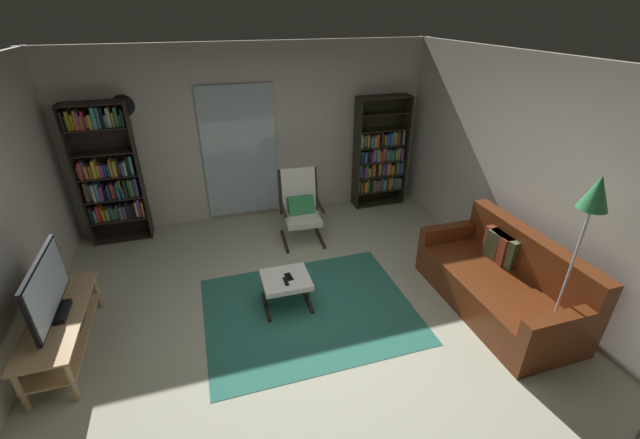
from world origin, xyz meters
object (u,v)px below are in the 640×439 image
object	(u,v)px
cell_phone	(289,277)
wall_clock	(123,106)
tv_stand	(63,326)
bookshelf_near_tv	(108,173)
bookshelf_near_sofa	(380,157)
television	(48,290)
floor_lamp_by_sofa	(592,207)
ottoman	(286,282)
tv_remote	(286,281)
leather_sofa	(501,283)
lounge_armchair	(300,204)

from	to	relation	value
cell_phone	wall_clock	bearing A→B (deg)	117.65
tv_stand	bookshelf_near_tv	xyz separation A→B (m)	(0.25, 2.24, 0.70)
bookshelf_near_sofa	tv_stand	bearing A→B (deg)	-152.53
television	cell_phone	world-z (taller)	television
cell_phone	floor_lamp_by_sofa	world-z (taller)	floor_lamp_by_sofa
ottoman	wall_clock	distance (m)	3.25
television	ottoman	xyz separation A→B (m)	(2.20, 0.06, -0.44)
tv_remote	bookshelf_near_sofa	bearing A→B (deg)	46.86
television	floor_lamp_by_sofa	world-z (taller)	floor_lamp_by_sofa
bookshelf_near_tv	wall_clock	xyz separation A→B (m)	(0.35, 0.18, 0.84)
television	bookshelf_near_sofa	distance (m)	4.86
wall_clock	leather_sofa	bearing A→B (deg)	-38.47
television	wall_clock	distance (m)	2.74
bookshelf_near_sofa	lounge_armchair	bearing A→B (deg)	-153.76
television	tv_stand	bearing A→B (deg)	96.75
television	leather_sofa	world-z (taller)	television
floor_lamp_by_sofa	wall_clock	xyz separation A→B (m)	(-3.89, 3.77, 0.29)
bookshelf_near_sofa	leather_sofa	distance (m)	2.95
wall_clock	bookshelf_near_tv	bearing A→B (deg)	-153.26
lounge_armchair	bookshelf_near_tv	bearing A→B (deg)	162.86
ottoman	television	bearing A→B (deg)	-178.49
leather_sofa	tv_remote	xyz separation A→B (m)	(-2.29, 0.63, 0.08)
bookshelf_near_tv	ottoman	bearing A→B (deg)	-48.49
cell_phone	ottoman	bearing A→B (deg)	169.19
floor_lamp_by_sofa	bookshelf_near_tv	bearing A→B (deg)	139.69
bookshelf_near_sofa	lounge_armchair	distance (m)	1.76
bookshelf_near_sofa	floor_lamp_by_sofa	bearing A→B (deg)	-87.01
television	wall_clock	world-z (taller)	wall_clock
bookshelf_near_tv	bookshelf_near_sofa	world-z (taller)	bookshelf_near_tv
floor_lamp_by_sofa	wall_clock	size ratio (longest dim) A/B	6.34
ottoman	floor_lamp_by_sofa	world-z (taller)	floor_lamp_by_sofa
lounge_armchair	television	bearing A→B (deg)	-151.51
bookshelf_near_sofa	lounge_armchair	world-z (taller)	bookshelf_near_sofa
bookshelf_near_sofa	ottoman	bearing A→B (deg)	-133.75
floor_lamp_by_sofa	wall_clock	world-z (taller)	wall_clock
ottoman	cell_phone	distance (m)	0.08
bookshelf_near_sofa	ottoman	distance (m)	3.08
lounge_armchair	cell_phone	bearing A→B (deg)	-109.65
ottoman	cell_phone	xyz separation A→B (m)	(0.03, -0.00, 0.07)
ottoman	floor_lamp_by_sofa	distance (m)	2.96
bookshelf_near_sofa	leather_sofa	world-z (taller)	bookshelf_near_sofa
leather_sofa	floor_lamp_by_sofa	distance (m)	1.43
bookshelf_near_tv	floor_lamp_by_sofa	bearing A→B (deg)	-40.31
bookshelf_near_sofa	wall_clock	bearing A→B (deg)	177.30
ottoman	tv_remote	size ratio (longest dim) A/B	3.67
television	tv_remote	bearing A→B (deg)	-0.53
tv_stand	bookshelf_near_sofa	xyz separation A→B (m)	(4.30, 2.24, 0.51)
leather_sofa	wall_clock	size ratio (longest dim) A/B	6.46
cell_phone	bookshelf_near_sofa	bearing A→B (deg)	39.94
tv_stand	television	size ratio (longest dim) A/B	1.39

